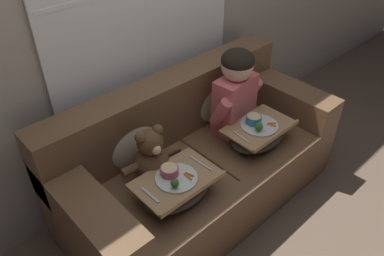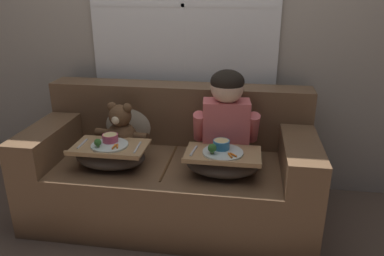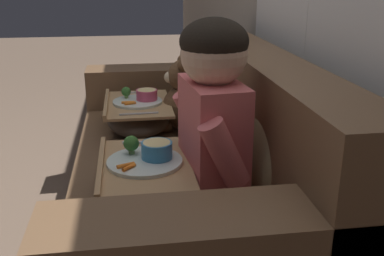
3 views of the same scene
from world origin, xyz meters
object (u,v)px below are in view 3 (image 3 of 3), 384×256
at_px(child_figure, 213,104).
at_px(couch, 195,180).
at_px(throw_pillow_behind_child, 266,144).
at_px(throw_pillow_behind_teddy, 222,91).
at_px(lap_tray_child, 145,180).
at_px(lap_tray_teddy, 138,115).
at_px(teddy_bear, 183,99).

bearing_deg(child_figure, couch, -179.87).
distance_m(throw_pillow_behind_child, child_figure, 0.24).
xyz_separation_m(couch, throw_pillow_behind_teddy, (-0.36, 0.19, 0.29)).
bearing_deg(couch, lap_tray_child, -31.86).
bearing_deg(lap_tray_teddy, throw_pillow_behind_teddy, 89.92).
distance_m(couch, teddy_bear, 0.44).
xyz_separation_m(throw_pillow_behind_teddy, lap_tray_teddy, (-0.00, -0.41, -0.11)).
distance_m(teddy_bear, lap_tray_teddy, 0.23).
relative_size(teddy_bear, lap_tray_teddy, 0.83).
bearing_deg(throw_pillow_behind_teddy, throw_pillow_behind_child, 0.00).
bearing_deg(throw_pillow_behind_child, teddy_bear, -165.26).
relative_size(throw_pillow_behind_child, lap_tray_child, 0.87).
bearing_deg(throw_pillow_behind_teddy, teddy_bear, -90.17).
xyz_separation_m(couch, lap_tray_child, (0.36, -0.22, 0.19)).
bearing_deg(couch, child_figure, 0.13).
bearing_deg(child_figure, lap_tray_child, -90.29).
xyz_separation_m(throw_pillow_behind_child, throw_pillow_behind_teddy, (-0.72, 0.00, 0.00)).
bearing_deg(child_figure, lap_tray_teddy, -162.74).
xyz_separation_m(lap_tray_child, lap_tray_teddy, (-0.71, -0.00, -0.00)).
relative_size(throw_pillow_behind_child, lap_tray_teddy, 0.85).
xyz_separation_m(teddy_bear, lap_tray_child, (0.71, -0.22, -0.07)).
relative_size(throw_pillow_behind_teddy, lap_tray_teddy, 0.85).
bearing_deg(lap_tray_teddy, child_figure, 17.26).
height_order(throw_pillow_behind_child, teddy_bear, throw_pillow_behind_child).
xyz_separation_m(couch, lap_tray_teddy, (-0.36, -0.22, 0.18)).
relative_size(throw_pillow_behind_child, throw_pillow_behind_teddy, 1.00).
distance_m(throw_pillow_behind_teddy, lap_tray_child, 0.83).
height_order(lap_tray_child, lap_tray_teddy, lap_tray_child).
bearing_deg(teddy_bear, lap_tray_teddy, -90.00).
bearing_deg(couch, throw_pillow_behind_teddy, 152.62).
distance_m(couch, throw_pillow_behind_child, 0.50).
bearing_deg(lap_tray_teddy, throw_pillow_behind_child, 29.62).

